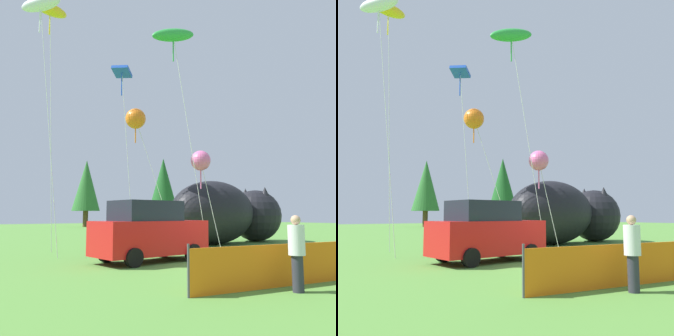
{
  "view_description": "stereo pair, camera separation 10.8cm",
  "coord_description": "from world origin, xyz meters",
  "views": [
    {
      "loc": [
        -9.38,
        -8.43,
        1.62
      ],
      "look_at": [
        0.46,
        5.13,
        3.71
      ],
      "focal_mm": 40.0,
      "sensor_mm": 36.0,
      "label": 1
    },
    {
      "loc": [
        -9.29,
        -8.49,
        1.62
      ],
      "look_at": [
        0.46,
        5.13,
        3.71
      ],
      "focal_mm": 40.0,
      "sensor_mm": 36.0,
      "label": 2
    }
  ],
  "objects": [
    {
      "name": "ground_plane",
      "position": [
        0.0,
        0.0,
        0.0
      ],
      "size": [
        120.0,
        120.0,
        0.0
      ],
      "primitive_type": "plane",
      "color": "#548C38"
    },
    {
      "name": "parked_car",
      "position": [
        -2.15,
        2.65,
        1.02
      ],
      "size": [
        4.15,
        2.09,
        2.1
      ],
      "rotation": [
        0.0,
        0.0,
        0.06
      ],
      "color": "red",
      "rests_on": "ground"
    },
    {
      "name": "inflatable_cat",
      "position": [
        5.93,
        7.02,
        1.61
      ],
      "size": [
        8.22,
        3.85,
        3.48
      ],
      "rotation": [
        0.0,
        0.0,
        0.07
      ],
      "color": "black",
      "rests_on": "ground"
    },
    {
      "name": "safety_fence",
      "position": [
        -1.22,
        -3.04,
        0.48
      ],
      "size": [
        6.82,
        1.05,
        1.04
      ],
      "rotation": [
        0.0,
        0.0,
        -0.15
      ],
      "color": "orange",
      "rests_on": "ground"
    },
    {
      "name": "spectator_in_green_shirt",
      "position": [
        -2.4,
        -3.48,
        0.88
      ],
      "size": [
        0.35,
        0.35,
        1.61
      ],
      "color": "#2D2D38",
      "rests_on": "ground"
    },
    {
      "name": "kite_pink_octopus",
      "position": [
        1.82,
        4.45,
        4.08
      ],
      "size": [
        0.93,
        1.28,
        4.55
      ],
      "color": "silver",
      "rests_on": "ground"
    },
    {
      "name": "kite_yellow_hero",
      "position": [
        -3.9,
        9.05,
        11.65
      ],
      "size": [
        2.35,
        1.8,
        12.21
      ],
      "color": "silver",
      "rests_on": "ground"
    },
    {
      "name": "kite_green_fish",
      "position": [
        0.69,
        5.02,
        10.03
      ],
      "size": [
        2.32,
        1.89,
        10.61
      ],
      "color": "silver",
      "rests_on": "ground"
    },
    {
      "name": "kite_white_ghost",
      "position": [
        -4.91,
        7.18,
        10.69
      ],
      "size": [
        1.65,
        2.62,
        11.08
      ],
      "color": "silver",
      "rests_on": "ground"
    },
    {
      "name": "kite_blue_box",
      "position": [
        -0.21,
        8.34,
        8.93
      ],
      "size": [
        1.27,
        1.53,
        9.35
      ],
      "color": "silver",
      "rests_on": "ground"
    },
    {
      "name": "kite_orange_flower",
      "position": [
        0.55,
        8.18,
        6.65
      ],
      "size": [
        2.14,
        2.05,
        7.2
      ],
      "color": "silver",
      "rests_on": "ground"
    },
    {
      "name": "horizon_tree_west",
      "position": [
        11.35,
        39.06,
        5.53
      ],
      "size": [
        3.77,
        3.77,
        9.01
      ],
      "color": "brown",
      "rests_on": "ground"
    },
    {
      "name": "horizon_tree_mid",
      "position": [
        17.18,
        29.19,
        5.27
      ],
      "size": [
        3.6,
        3.6,
        8.58
      ],
      "color": "brown",
      "rests_on": "ground"
    }
  ]
}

